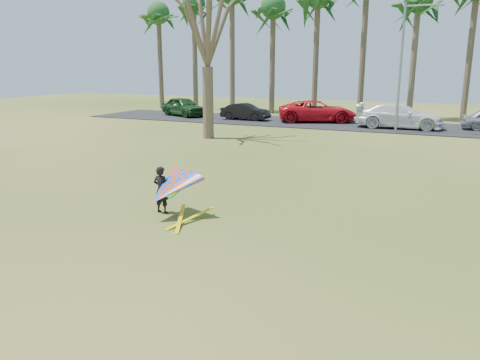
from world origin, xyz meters
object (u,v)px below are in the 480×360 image
at_px(car_0, 184,107).
at_px(car_1, 245,112).
at_px(car_3, 400,116).
at_px(car_2, 317,111).
at_px(streetlight, 404,62).
at_px(kite_flyer, 169,189).
at_px(bare_tree_left, 207,18).

bearing_deg(car_0, car_1, -70.23).
bearing_deg(car_1, car_3, -89.35).
bearing_deg(car_1, car_2, -77.32).
xyz_separation_m(streetlight, car_3, (-0.21, 2.21, -3.57)).
height_order(car_0, car_1, car_0).
relative_size(car_0, car_2, 0.80).
relative_size(car_3, kite_flyer, 2.42).
relative_size(bare_tree_left, car_2, 1.65).
relative_size(streetlight, car_1, 2.04).
distance_m(bare_tree_left, streetlight, 12.58).
xyz_separation_m(streetlight, car_1, (-11.93, 2.50, -3.76)).
relative_size(streetlight, car_0, 1.70).
bearing_deg(bare_tree_left, car_1, 100.55).
relative_size(car_0, car_3, 0.81).
xyz_separation_m(car_0, car_2, (11.58, 0.51, 0.02)).
distance_m(car_0, kite_flyer, 27.63).
xyz_separation_m(bare_tree_left, car_0, (-7.81, 10.03, -6.06)).
bearing_deg(kite_flyer, car_1, 108.75).
relative_size(bare_tree_left, streetlight, 1.21).
distance_m(streetlight, kite_flyer, 21.51).
distance_m(streetlight, car_3, 4.20).
relative_size(car_1, kite_flyer, 1.64).
bearing_deg(car_2, car_0, 70.76).
distance_m(bare_tree_left, car_0, 14.08).
bearing_deg(streetlight, car_3, 95.32).
bearing_deg(car_0, kite_flyer, -124.87).
bearing_deg(bare_tree_left, car_0, 127.90).
height_order(streetlight, car_2, streetlight).
relative_size(car_2, kite_flyer, 2.46).
bearing_deg(car_2, car_3, -123.88).
bearing_deg(car_3, bare_tree_left, 130.42).
height_order(car_0, kite_flyer, kite_flyer).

